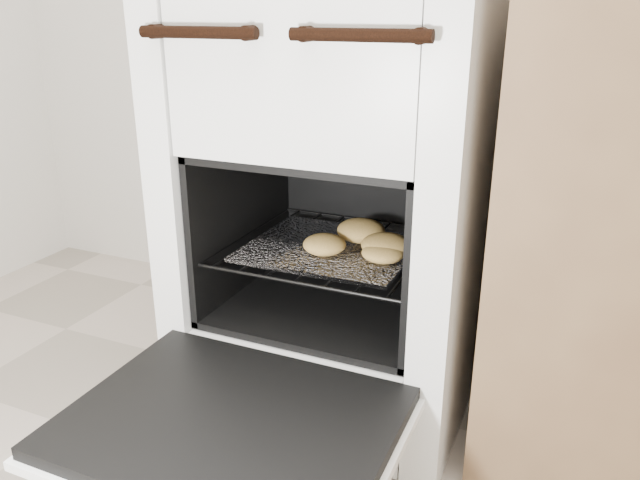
{
  "coord_description": "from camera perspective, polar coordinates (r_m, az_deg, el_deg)",
  "views": [
    {
      "loc": [
        0.36,
        -0.16,
        0.9
      ],
      "look_at": [
        -0.15,
        0.99,
        0.43
      ],
      "focal_mm": 35.0,
      "sensor_mm": 36.0,
      "label": 1
    }
  ],
  "objects": [
    {
      "name": "oven_door",
      "position": [
        1.14,
        -8.12,
        -16.46
      ],
      "size": [
        0.58,
        0.45,
        0.04
      ],
      "color": "black",
      "rests_on": "stove"
    },
    {
      "name": "foil_sheet",
      "position": [
        1.41,
        1.05,
        -0.7
      ],
      "size": [
        0.36,
        0.32,
        0.01
      ],
      "primitive_type": "cube",
      "color": "white",
      "rests_on": "oven_rack"
    },
    {
      "name": "baked_rolls",
      "position": [
        1.37,
        4.08,
        -0.1
      ],
      "size": [
        0.27,
        0.25,
        0.05
      ],
      "color": "tan",
      "rests_on": "foil_sheet"
    },
    {
      "name": "stove",
      "position": [
        1.46,
        2.47,
        3.93
      ],
      "size": [
        0.64,
        0.72,
        0.99
      ],
      "color": "white",
      "rests_on": "ground"
    },
    {
      "name": "oven_rack",
      "position": [
        1.43,
        1.38,
        -0.66
      ],
      "size": [
        0.47,
        0.45,
        0.01
      ],
      "color": "black",
      "rests_on": "stove"
    }
  ]
}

